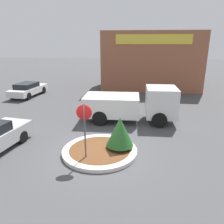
% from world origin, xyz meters
% --- Properties ---
extents(ground_plane, '(120.00, 120.00, 0.00)m').
position_xyz_m(ground_plane, '(0.00, 0.00, 0.00)').
color(ground_plane, '#474749').
extents(traffic_island, '(3.46, 3.46, 0.17)m').
position_xyz_m(traffic_island, '(0.00, 0.00, 0.09)').
color(traffic_island, silver).
rests_on(traffic_island, ground_plane).
extents(stop_sign, '(0.65, 0.07, 2.53)m').
position_xyz_m(stop_sign, '(-0.48, -0.75, 1.73)').
color(stop_sign, '#4C4C51').
rests_on(stop_sign, ground_plane).
extents(island_shrub, '(1.26, 1.26, 1.48)m').
position_xyz_m(island_shrub, '(0.91, 0.27, 0.98)').
color(island_shrub, brown).
rests_on(island_shrub, traffic_island).
extents(utility_truck, '(5.82, 2.44, 2.22)m').
position_xyz_m(utility_truck, '(1.37, 4.52, 1.12)').
color(utility_truck, silver).
rests_on(utility_truck, ground_plane).
extents(storefront_building, '(10.08, 6.07, 5.95)m').
position_xyz_m(storefront_building, '(3.02, 15.73, 2.98)').
color(storefront_building, '#93563D').
rests_on(storefront_building, ground_plane).
extents(parked_sedan_white, '(2.11, 4.39, 1.29)m').
position_xyz_m(parked_sedan_white, '(-8.52, 10.15, 0.67)').
color(parked_sedan_white, silver).
rests_on(parked_sedan_white, ground_plane).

